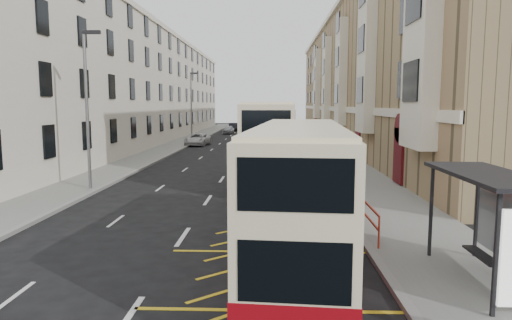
{
  "coord_description": "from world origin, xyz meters",
  "views": [
    {
      "loc": [
        3.02,
        -10.97,
        4.47
      ],
      "look_at": [
        2.38,
        6.97,
        2.28
      ],
      "focal_mm": 32.0,
      "sensor_mm": 36.0,
      "label": 1
    }
  ],
  "objects_px": {
    "street_lamp_far": "(192,103)",
    "double_decker_front": "(299,196)",
    "car_dark": "(233,127)",
    "white_van": "(198,139)",
    "car_silver": "(229,130)",
    "pedestrian_far": "(352,190)",
    "car_red": "(265,127)",
    "street_lamp_near": "(88,101)",
    "double_decker_rear": "(270,142)",
    "bus_shelter": "(501,206)"
  },
  "relations": [
    {
      "from": "street_lamp_far",
      "to": "double_decker_front",
      "type": "height_order",
      "value": "street_lamp_far"
    },
    {
      "from": "street_lamp_far",
      "to": "car_dark",
      "type": "xyz_separation_m",
      "value": [
        2.68,
        24.64,
        -3.96
      ]
    },
    {
      "from": "double_decker_front",
      "to": "car_dark",
      "type": "relative_size",
      "value": 2.43
    },
    {
      "from": "white_van",
      "to": "street_lamp_far",
      "type": "bearing_deg",
      "value": 115.28
    },
    {
      "from": "car_silver",
      "to": "car_dark",
      "type": "bearing_deg",
      "value": 92.32
    },
    {
      "from": "street_lamp_far",
      "to": "pedestrian_far",
      "type": "distance_m",
      "value": 36.62
    },
    {
      "from": "street_lamp_far",
      "to": "car_silver",
      "type": "xyz_separation_m",
      "value": [
        2.7,
        16.56,
        -4.0
      ]
    },
    {
      "from": "white_van",
      "to": "car_silver",
      "type": "distance_m",
      "value": 19.74
    },
    {
      "from": "double_decker_front",
      "to": "pedestrian_far",
      "type": "distance_m",
      "value": 7.2
    },
    {
      "from": "car_red",
      "to": "street_lamp_near",
      "type": "bearing_deg",
      "value": 91.37
    },
    {
      "from": "double_decker_rear",
      "to": "white_van",
      "type": "height_order",
      "value": "double_decker_rear"
    },
    {
      "from": "bus_shelter",
      "to": "street_lamp_near",
      "type": "distance_m",
      "value": 19.38
    },
    {
      "from": "double_decker_front",
      "to": "car_dark",
      "type": "xyz_separation_m",
      "value": [
        -7.43,
        65.4,
        -1.32
      ]
    },
    {
      "from": "double_decker_rear",
      "to": "car_red",
      "type": "height_order",
      "value": "double_decker_rear"
    },
    {
      "from": "street_lamp_near",
      "to": "pedestrian_far",
      "type": "relative_size",
      "value": 5.24
    },
    {
      "from": "bus_shelter",
      "to": "car_red",
      "type": "height_order",
      "value": "bus_shelter"
    },
    {
      "from": "street_lamp_near",
      "to": "car_silver",
      "type": "xyz_separation_m",
      "value": [
        2.7,
        46.56,
        -4.0
      ]
    },
    {
      "from": "pedestrian_far",
      "to": "car_red",
      "type": "relative_size",
      "value": 0.33
    },
    {
      "from": "street_lamp_near",
      "to": "car_dark",
      "type": "xyz_separation_m",
      "value": [
        2.68,
        54.64,
        -3.96
      ]
    },
    {
      "from": "pedestrian_far",
      "to": "double_decker_front",
      "type": "bearing_deg",
      "value": 92.42
    },
    {
      "from": "bus_shelter",
      "to": "car_silver",
      "type": "bearing_deg",
      "value": 101.5
    },
    {
      "from": "street_lamp_near",
      "to": "car_silver",
      "type": "relative_size",
      "value": 2.13
    },
    {
      "from": "bus_shelter",
      "to": "double_decker_rear",
      "type": "height_order",
      "value": "double_decker_rear"
    },
    {
      "from": "pedestrian_far",
      "to": "car_silver",
      "type": "relative_size",
      "value": 0.41
    },
    {
      "from": "double_decker_rear",
      "to": "car_silver",
      "type": "height_order",
      "value": "double_decker_rear"
    },
    {
      "from": "bus_shelter",
      "to": "double_decker_rear",
      "type": "xyz_separation_m",
      "value": [
        -5.42,
        15.74,
        0.2
      ]
    },
    {
      "from": "street_lamp_near",
      "to": "car_dark",
      "type": "distance_m",
      "value": 54.84
    },
    {
      "from": "bus_shelter",
      "to": "car_dark",
      "type": "distance_m",
      "value": 68.11
    },
    {
      "from": "car_dark",
      "to": "car_red",
      "type": "xyz_separation_m",
      "value": [
        5.47,
        -1.29,
        -0.01
      ]
    },
    {
      "from": "car_dark",
      "to": "car_silver",
      "type": "bearing_deg",
      "value": -96.61
    },
    {
      "from": "pedestrian_far",
      "to": "street_lamp_near",
      "type": "bearing_deg",
      "value": 5.65
    },
    {
      "from": "bus_shelter",
      "to": "street_lamp_near",
      "type": "bearing_deg",
      "value": 139.86
    },
    {
      "from": "street_lamp_far",
      "to": "white_van",
      "type": "height_order",
      "value": "street_lamp_far"
    },
    {
      "from": "double_decker_front",
      "to": "white_van",
      "type": "height_order",
      "value": "double_decker_front"
    },
    {
      "from": "pedestrian_far",
      "to": "car_red",
      "type": "bearing_deg",
      "value": -61.77
    },
    {
      "from": "street_lamp_far",
      "to": "double_decker_rear",
      "type": "distance_m",
      "value": 28.31
    },
    {
      "from": "car_silver",
      "to": "white_van",
      "type": "bearing_deg",
      "value": -92.27
    },
    {
      "from": "car_silver",
      "to": "car_red",
      "type": "relative_size",
      "value": 0.81
    },
    {
      "from": "car_silver",
      "to": "street_lamp_far",
      "type": "bearing_deg",
      "value": -97.03
    },
    {
      "from": "car_red",
      "to": "bus_shelter",
      "type": "bearing_deg",
      "value": 105.75
    },
    {
      "from": "white_van",
      "to": "car_silver",
      "type": "xyz_separation_m",
      "value": [
        1.55,
        19.68,
        -0.02
      ]
    },
    {
      "from": "car_silver",
      "to": "double_decker_rear",
      "type": "bearing_deg",
      "value": -79.12
    },
    {
      "from": "double_decker_rear",
      "to": "car_red",
      "type": "xyz_separation_m",
      "value": [
        -1.12,
        50.0,
        -1.67
      ]
    },
    {
      "from": "pedestrian_far",
      "to": "car_silver",
      "type": "distance_m",
      "value": 51.68
    },
    {
      "from": "car_dark",
      "to": "car_red",
      "type": "height_order",
      "value": "car_dark"
    },
    {
      "from": "bus_shelter",
      "to": "street_lamp_far",
      "type": "xyz_separation_m",
      "value": [
        -14.69,
        42.39,
        2.5
      ]
    },
    {
      "from": "car_silver",
      "to": "car_dark",
      "type": "height_order",
      "value": "car_dark"
    },
    {
      "from": "double_decker_rear",
      "to": "car_dark",
      "type": "xyz_separation_m",
      "value": [
        -6.59,
        51.29,
        -1.66
      ]
    },
    {
      "from": "street_lamp_near",
      "to": "double_decker_front",
      "type": "bearing_deg",
      "value": -46.79
    },
    {
      "from": "street_lamp_near",
      "to": "double_decker_front",
      "type": "relative_size",
      "value": 0.8
    }
  ]
}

